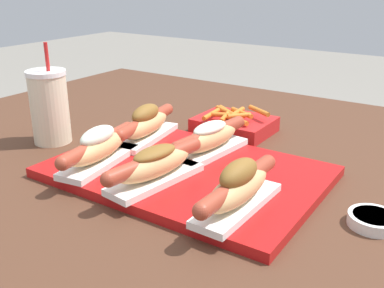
{
  "coord_description": "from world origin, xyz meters",
  "views": [
    {
      "loc": [
        0.47,
        -0.76,
        1.1
      ],
      "look_at": [
        0.04,
        -0.11,
        0.8
      ],
      "focal_mm": 42.0,
      "sensor_mm": 36.0,
      "label": 1
    }
  ],
  "objects_px": {
    "hot_dog_1": "(155,165)",
    "sauce_bowl": "(374,220)",
    "serving_tray": "(186,172)",
    "hot_dog_2": "(238,187)",
    "hot_dog_0": "(99,147)",
    "fries_basket": "(234,124)",
    "hot_dog_3": "(146,124)",
    "drink_cup": "(50,107)",
    "hot_dog_4": "(210,138)"
  },
  "relations": [
    {
      "from": "hot_dog_1",
      "to": "hot_dog_2",
      "type": "relative_size",
      "value": 0.99
    },
    {
      "from": "hot_dog_1",
      "to": "hot_dog_3",
      "type": "relative_size",
      "value": 1.0
    },
    {
      "from": "serving_tray",
      "to": "hot_dog_2",
      "type": "bearing_deg",
      "value": -28.86
    },
    {
      "from": "hot_dog_2",
      "to": "sauce_bowl",
      "type": "bearing_deg",
      "value": 27.55
    },
    {
      "from": "hot_dog_2",
      "to": "fries_basket",
      "type": "bearing_deg",
      "value": 119.26
    },
    {
      "from": "hot_dog_3",
      "to": "hot_dog_4",
      "type": "bearing_deg",
      "value": 1.68
    },
    {
      "from": "hot_dog_3",
      "to": "drink_cup",
      "type": "xyz_separation_m",
      "value": [
        -0.2,
        -0.09,
        0.03
      ]
    },
    {
      "from": "hot_dog_2",
      "to": "sauce_bowl",
      "type": "relative_size",
      "value": 2.98
    },
    {
      "from": "hot_dog_3",
      "to": "hot_dog_4",
      "type": "height_order",
      "value": "hot_dog_3"
    },
    {
      "from": "drink_cup",
      "to": "sauce_bowl",
      "type": "bearing_deg",
      "value": 1.96
    },
    {
      "from": "hot_dog_1",
      "to": "fries_basket",
      "type": "distance_m",
      "value": 0.35
    },
    {
      "from": "hot_dog_4",
      "to": "sauce_bowl",
      "type": "bearing_deg",
      "value": -12.18
    },
    {
      "from": "hot_dog_1",
      "to": "hot_dog_2",
      "type": "distance_m",
      "value": 0.16
    },
    {
      "from": "hot_dog_3",
      "to": "hot_dog_1",
      "type": "bearing_deg",
      "value": -46.79
    },
    {
      "from": "hot_dog_1",
      "to": "hot_dog_4",
      "type": "bearing_deg",
      "value": 86.88
    },
    {
      "from": "sauce_bowl",
      "to": "drink_cup",
      "type": "relative_size",
      "value": 0.34
    },
    {
      "from": "hot_dog_0",
      "to": "hot_dog_2",
      "type": "xyz_separation_m",
      "value": [
        0.3,
        -0.01,
        0.0
      ]
    },
    {
      "from": "serving_tray",
      "to": "sauce_bowl",
      "type": "bearing_deg",
      "value": 1.71
    },
    {
      "from": "hot_dog_3",
      "to": "hot_dog_4",
      "type": "distance_m",
      "value": 0.16
    },
    {
      "from": "serving_tray",
      "to": "hot_dog_4",
      "type": "xyz_separation_m",
      "value": [
        0.0,
        0.08,
        0.04
      ]
    },
    {
      "from": "hot_dog_4",
      "to": "fries_basket",
      "type": "xyz_separation_m",
      "value": [
        -0.05,
        0.19,
        -0.03
      ]
    },
    {
      "from": "hot_dog_1",
      "to": "hot_dog_3",
      "type": "height_order",
      "value": "hot_dog_3"
    },
    {
      "from": "hot_dog_0",
      "to": "sauce_bowl",
      "type": "bearing_deg",
      "value": 10.48
    },
    {
      "from": "hot_dog_1",
      "to": "hot_dog_0",
      "type": "bearing_deg",
      "value": 178.6
    },
    {
      "from": "hot_dog_1",
      "to": "fries_basket",
      "type": "relative_size",
      "value": 1.3
    },
    {
      "from": "hot_dog_0",
      "to": "hot_dog_4",
      "type": "distance_m",
      "value": 0.22
    },
    {
      "from": "hot_dog_2",
      "to": "sauce_bowl",
      "type": "height_order",
      "value": "hot_dog_2"
    },
    {
      "from": "serving_tray",
      "to": "fries_basket",
      "type": "distance_m",
      "value": 0.27
    },
    {
      "from": "sauce_bowl",
      "to": "drink_cup",
      "type": "bearing_deg",
      "value": -178.04
    },
    {
      "from": "hot_dog_0",
      "to": "fries_basket",
      "type": "height_order",
      "value": "hot_dog_0"
    },
    {
      "from": "hot_dog_3",
      "to": "sauce_bowl",
      "type": "bearing_deg",
      "value": -7.79
    },
    {
      "from": "hot_dog_0",
      "to": "hot_dog_4",
      "type": "bearing_deg",
      "value": 47.81
    },
    {
      "from": "hot_dog_4",
      "to": "drink_cup",
      "type": "height_order",
      "value": "drink_cup"
    },
    {
      "from": "hot_dog_1",
      "to": "fries_basket",
      "type": "bearing_deg",
      "value": 96.07
    },
    {
      "from": "serving_tray",
      "to": "hot_dog_3",
      "type": "bearing_deg",
      "value": 153.82
    },
    {
      "from": "hot_dog_1",
      "to": "drink_cup",
      "type": "bearing_deg",
      "value": 168.84
    },
    {
      "from": "hot_dog_4",
      "to": "hot_dog_0",
      "type": "bearing_deg",
      "value": -132.19
    },
    {
      "from": "hot_dog_4",
      "to": "fries_basket",
      "type": "bearing_deg",
      "value": 103.86
    },
    {
      "from": "hot_dog_4",
      "to": "sauce_bowl",
      "type": "distance_m",
      "value": 0.34
    },
    {
      "from": "hot_dog_1",
      "to": "hot_dog_3",
      "type": "bearing_deg",
      "value": 133.21
    },
    {
      "from": "serving_tray",
      "to": "drink_cup",
      "type": "relative_size",
      "value": 2.21
    },
    {
      "from": "hot_dog_3",
      "to": "drink_cup",
      "type": "height_order",
      "value": "drink_cup"
    },
    {
      "from": "serving_tray",
      "to": "hot_dog_0",
      "type": "xyz_separation_m",
      "value": [
        -0.14,
        -0.08,
        0.04
      ]
    },
    {
      "from": "sauce_bowl",
      "to": "fries_basket",
      "type": "bearing_deg",
      "value": 145.62
    },
    {
      "from": "fries_basket",
      "to": "hot_dog_3",
      "type": "bearing_deg",
      "value": -120.24
    },
    {
      "from": "hot_dog_0",
      "to": "sauce_bowl",
      "type": "relative_size",
      "value": 2.95
    },
    {
      "from": "serving_tray",
      "to": "hot_dog_2",
      "type": "distance_m",
      "value": 0.18
    },
    {
      "from": "hot_dog_1",
      "to": "sauce_bowl",
      "type": "bearing_deg",
      "value": 15.03
    },
    {
      "from": "serving_tray",
      "to": "hot_dog_3",
      "type": "distance_m",
      "value": 0.18
    },
    {
      "from": "serving_tray",
      "to": "drink_cup",
      "type": "bearing_deg",
      "value": -177.81
    }
  ]
}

